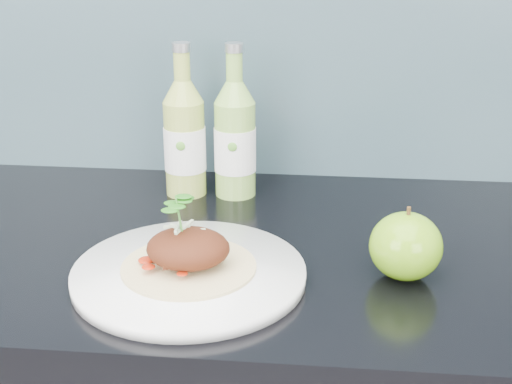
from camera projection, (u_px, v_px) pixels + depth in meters
dinner_plate at (189, 274)px, 0.91m from camera, size 0.36×0.36×0.02m
pork_taco at (188, 247)px, 0.90m from camera, size 0.17×0.17×0.10m
green_apple at (406, 246)px, 0.90m from camera, size 0.12×0.12×0.10m
cider_bottle_left at (185, 138)px, 1.16m from camera, size 0.07×0.07×0.25m
cider_bottle_right at (235, 139)px, 1.16m from camera, size 0.07×0.07×0.25m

